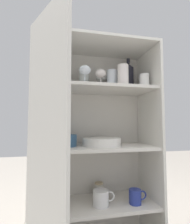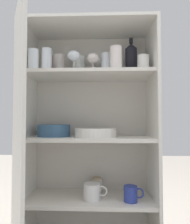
{
  "view_description": "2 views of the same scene",
  "coord_description": "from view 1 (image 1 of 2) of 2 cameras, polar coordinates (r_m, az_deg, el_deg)",
  "views": [
    {
      "loc": [
        -0.25,
        -0.98,
        0.85
      ],
      "look_at": [
        -0.01,
        0.17,
        0.93
      ],
      "focal_mm": 28.0,
      "sensor_mm": 36.0,
      "label": 1
    },
    {
      "loc": [
        0.09,
        -1.19,
        0.8
      ],
      "look_at": [
        0.04,
        0.15,
        0.86
      ],
      "focal_mm": 35.0,
      "sensor_mm": 36.0,
      "label": 2
    }
  ],
  "objects": [
    {
      "name": "tumbler_glass_0",
      "position": [
        1.24,
        -9.74,
        10.82
      ],
      "size": [
        0.08,
        0.08,
        0.14
      ],
      "color": "silver",
      "rests_on": "shelf_board_upper"
    },
    {
      "name": "wine_glass_1",
      "position": [
        1.14,
        -3.31,
        13.16
      ],
      "size": [
        0.08,
        0.08,
        0.13
      ],
      "color": "white",
      "rests_on": "shelf_board_upper"
    },
    {
      "name": "plate_stack_white",
      "position": [
        1.19,
        2.17,
        -9.71
      ],
      "size": [
        0.26,
        0.26,
        0.05
      ],
      "color": "white",
      "rests_on": "shelf_board_middle"
    },
    {
      "name": "shelf_board_middle",
      "position": [
        1.18,
        0.37,
        -11.54
      ],
      "size": [
        0.76,
        0.32,
        0.02
      ],
      "primitive_type": "cube",
      "color": "silver"
    },
    {
      "name": "shelf_board_lower",
      "position": [
        1.28,
        0.38,
        -27.93
      ],
      "size": [
        0.76,
        0.32,
        0.02
      ],
      "primitive_type": "cube",
      "color": "silver"
    },
    {
      "name": "wine_glass_2",
      "position": [
        1.33,
        2.12,
        10.75
      ],
      "size": [
        0.08,
        0.08,
        0.13
      ],
      "color": "white",
      "rests_on": "shelf_board_upper"
    },
    {
      "name": "cupboard_door",
      "position": [
        0.81,
        -16.2,
        -15.18
      ],
      "size": [
        0.2,
        0.36,
        1.38
      ],
      "color": "silver",
      "rests_on": "ground_plane"
    },
    {
      "name": "wine_bottle",
      "position": [
        1.38,
        10.87,
        11.13
      ],
      "size": [
        0.08,
        0.08,
        0.25
      ],
      "color": "black",
      "rests_on": "shelf_board_upper"
    },
    {
      "name": "cupboard_back_panel",
      "position": [
        1.35,
        -1.22,
        -10.8
      ],
      "size": [
        0.79,
        0.02,
        1.38
      ],
      "primitive_type": "cube",
      "color": "silver",
      "rests_on": "ground_plane"
    },
    {
      "name": "mixing_bowl_large",
      "position": [
        1.19,
        -11.1,
        -8.96
      ],
      "size": [
        0.21,
        0.21,
        0.08
      ],
      "color": "#33567A",
      "rests_on": "shelf_board_middle"
    },
    {
      "name": "wine_glass_0",
      "position": [
        1.19,
        1.84,
        12.21
      ],
      "size": [
        0.07,
        0.07,
        0.12
      ],
      "color": "silver",
      "rests_on": "shelf_board_upper"
    },
    {
      "name": "tumbler_glass_2",
      "position": [
        1.1,
        -15.7,
        12.65
      ],
      "size": [
        0.06,
        0.06,
        0.13
      ],
      "color": "white",
      "rests_on": "shelf_board_upper"
    },
    {
      "name": "cupboard_side_left",
      "position": [
        1.16,
        -19.05,
        -11.66
      ],
      "size": [
        0.02,
        0.36,
        1.38
      ],
      "primitive_type": "cube",
      "color": "white",
      "rests_on": "ground_plane"
    },
    {
      "name": "tumbler_glass_6",
      "position": [
        1.26,
        15.72,
        9.66
      ],
      "size": [
        0.07,
        0.07,
        0.09
      ],
      "color": "white",
      "rests_on": "shelf_board_upper"
    },
    {
      "name": "tumbler_glass_1",
      "position": [
        1.28,
        -3.6,
        10.26
      ],
      "size": [
        0.07,
        0.07,
        0.13
      ],
      "color": "white",
      "rests_on": "shelf_board_upper"
    },
    {
      "name": "coffee_mug_primary",
      "position": [
        1.27,
        13.09,
        -25.29
      ],
      "size": [
        0.12,
        0.08,
        0.09
      ],
      "color": "#283893",
      "rests_on": "shelf_board_lower"
    },
    {
      "name": "coffee_mug_extra_1",
      "position": [
        1.22,
        2.0,
        -26.24
      ],
      "size": [
        0.14,
        0.1,
        0.1
      ],
      "color": "white",
      "rests_on": "shelf_board_lower"
    },
    {
      "name": "storage_jar",
      "position": [
        1.36,
        1.31,
        -23.95
      ],
      "size": [
        0.07,
        0.07,
        0.09
      ],
      "color": "beige",
      "rests_on": "shelf_board_lower"
    },
    {
      "name": "tumbler_glass_4",
      "position": [
        1.18,
        9.13,
        11.67
      ],
      "size": [
        0.07,
        0.07,
        0.14
      ],
      "color": "silver",
      "rests_on": "shelf_board_upper"
    },
    {
      "name": "cupboard_side_right",
      "position": [
        1.32,
        17.35,
        -10.76
      ],
      "size": [
        0.02,
        0.36,
        1.38
      ],
      "primitive_type": "cube",
      "color": "white",
      "rests_on": "ground_plane"
    },
    {
      "name": "shelf_board_upper",
      "position": [
        1.2,
        0.37,
        7.46
      ],
      "size": [
        0.76,
        0.32,
        0.02
      ],
      "primitive_type": "cube",
      "color": "silver"
    },
    {
      "name": "cupboard_top_panel",
      "position": [
        1.29,
        0.36,
        20.7
      ],
      "size": [
        0.79,
        0.36,
        0.02
      ],
      "primitive_type": "cube",
      "color": "white",
      "rests_on": "cupboard_side_left"
    },
    {
      "name": "tumbler_glass_5",
      "position": [
        1.12,
        -11.76,
        12.57
      ],
      "size": [
        0.06,
        0.06,
        0.14
      ],
      "color": "white",
      "rests_on": "shelf_board_upper"
    },
    {
      "name": "tumbler_glass_3",
      "position": [
        1.23,
        5.59,
        10.55
      ],
      "size": [
        0.08,
        0.08,
        0.12
      ],
      "color": "white",
      "rests_on": "shelf_board_upper"
    }
  ]
}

